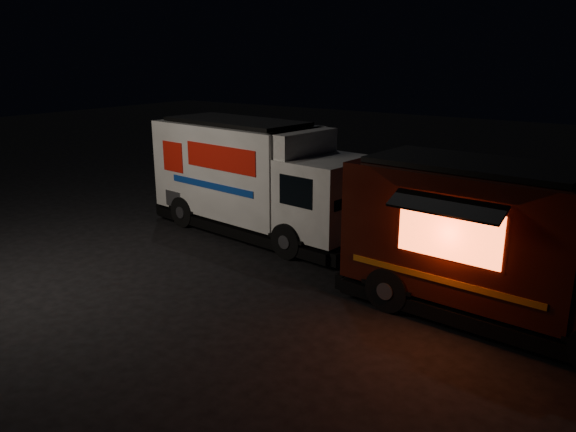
% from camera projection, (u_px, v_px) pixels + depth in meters
% --- Properties ---
extents(ground, '(80.00, 80.00, 0.00)m').
position_uv_depth(ground, '(187.00, 266.00, 14.88)').
color(ground, black).
rests_on(ground, ground).
extents(white_truck, '(7.88, 3.40, 3.47)m').
position_uv_depth(white_truck, '(260.00, 179.00, 17.23)').
color(white_truck, white).
rests_on(white_truck, ground).
extents(red_truck, '(7.24, 3.10, 3.29)m').
position_uv_depth(red_truck, '(512.00, 246.00, 11.45)').
color(red_truck, '#351009').
rests_on(red_truck, ground).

